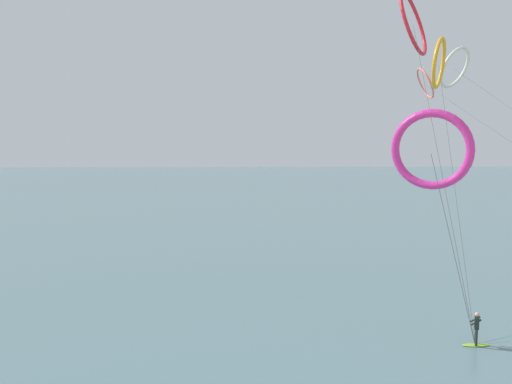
# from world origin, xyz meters

# --- Properties ---
(sea_water) EXTENTS (400.00, 200.00, 0.08)m
(sea_water) POSITION_xyz_m (0.00, 107.94, 0.04)
(sea_water) COLOR slate
(sea_water) RESTS_ON ground
(surfer_lime) EXTENTS (1.40, 0.68, 1.70)m
(surfer_lime) POSITION_xyz_m (10.63, 16.62, 0.82)
(surfer_lime) COLOR #8CC62D
(surfer_lime) RESTS_ON ground
(kite_coral) EXTENTS (2.73, 51.04, 20.19)m
(kite_coral) POSITION_xyz_m (23.75, 56.54, 18.07)
(kite_coral) COLOR #EA7260
(kite_coral) RESTS_ON ground
(kite_ivory) EXTENTS (5.43, 42.24, 21.14)m
(kite_ivory) POSITION_xyz_m (23.95, 48.70, 18.82)
(kite_ivory) COLOR silver
(kite_ivory) RESTS_ON ground
(kite_amber) EXTENTS (7.24, 20.89, 19.23)m
(kite_amber) POSITION_xyz_m (16.32, 35.38, 17.00)
(kite_amber) COLOR orange
(kite_amber) RESTS_ON ground
(kite_magenta) EXTENTS (3.96, 3.82, 11.82)m
(kite_magenta) POSITION_xyz_m (8.93, 18.74, 9.70)
(kite_magenta) COLOR #CC288E
(kite_magenta) RESTS_ON ground
(kite_crimson) EXTENTS (4.35, 16.15, 21.44)m
(kite_crimson) POSITION_xyz_m (12.03, 30.19, 18.97)
(kite_crimson) COLOR red
(kite_crimson) RESTS_ON ground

